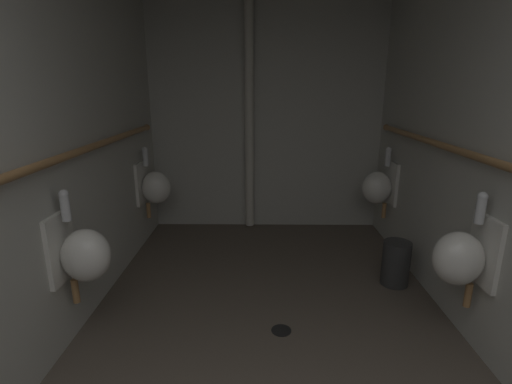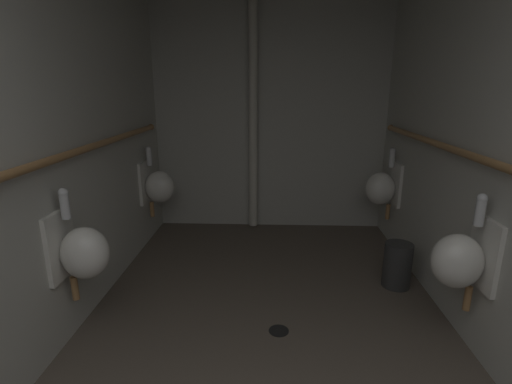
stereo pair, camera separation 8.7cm
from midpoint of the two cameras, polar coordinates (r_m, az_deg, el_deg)
The scene contains 13 objects.
floor at distance 2.76m, azimuth 2.48°, elevation -21.84°, with size 2.76×4.53×0.08m, color brown.
wall_left at distance 2.58m, azimuth -28.81°, elevation 7.21°, with size 0.06×4.53×2.70m, color #B6B5AB.
wall_right at distance 2.60m, azimuth 34.29°, elevation 6.49°, with size 0.06×4.53×2.70m, color #B6B5AB.
wall_back at distance 4.44m, azimuth 2.70°, elevation 11.77°, with size 2.76×0.06×2.70m, color #B6B5AB.
urinal_left_mid at distance 2.65m, azimuth -23.80°, elevation -8.14°, with size 0.32×0.30×0.76m.
urinal_left_far at distance 4.11m, azimuth -13.94°, elevation 0.91°, with size 0.32×0.30×0.76m.
urinal_right_mid at distance 2.65m, azimuth 29.17°, elevation -8.82°, with size 0.32×0.30×0.76m.
urinal_right_far at distance 4.15m, azimuth 18.99°, elevation 0.63°, with size 0.32×0.30×0.76m.
supply_pipe_left at distance 2.54m, azimuth -26.89°, elevation 4.47°, with size 0.06×3.74×0.06m.
supply_pipe_right at distance 2.58m, azimuth 32.16°, elevation 3.88°, with size 0.06×3.76×0.06m.
standpipe_back_wall at distance 4.33m, azimuth 0.15°, elevation 11.70°, with size 0.10×0.10×2.65m, color beige.
floor_drain at distance 2.81m, azimuth 4.36°, elevation -19.99°, with size 0.14×0.14×0.01m, color black.
waste_bin at distance 3.47m, azimuth 21.09°, elevation -10.18°, with size 0.23×0.23×0.38m, color #2D2D2D.
Camera 2 is at (0.02, 0.01, 1.64)m, focal length 26.72 mm.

